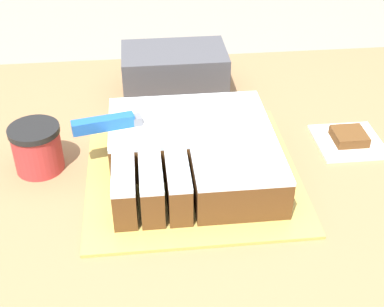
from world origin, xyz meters
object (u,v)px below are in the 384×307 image
brownie (349,136)px  knife (123,121)px  coffee_cup (37,148)px  storage_box (174,70)px  cake (194,152)px  cake_board (192,172)px

brownie → knife: bearing=-177.5°
coffee_cup → storage_box: (0.27, 0.28, 0.00)m
cake → knife: (-0.12, 0.04, 0.05)m
coffee_cup → brownie: coffee_cup is taller
cake_board → cake: bearing=46.0°
cake → brownie: 0.32m
coffee_cup → cake_board: bearing=-9.4°
brownie → cake_board: bearing=-168.4°
brownie → storage_box: 0.41m
cake → coffee_cup: coffee_cup is taller
coffee_cup → cake: bearing=-8.6°
cake_board → storage_box: 0.33m
cake_board → knife: size_ratio=1.17×
cake_board → brownie: 0.32m
coffee_cup → brownie: size_ratio=1.46×
knife → brownie: bearing=-9.4°
coffee_cup → knife: bearing=0.2°
cake → coffee_cup: bearing=171.4°
cake → cake_board: bearing=-134.0°
coffee_cup → brownie: (0.59, 0.02, -0.03)m
cake_board → knife: 0.15m
coffee_cup → storage_box: size_ratio=0.39×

